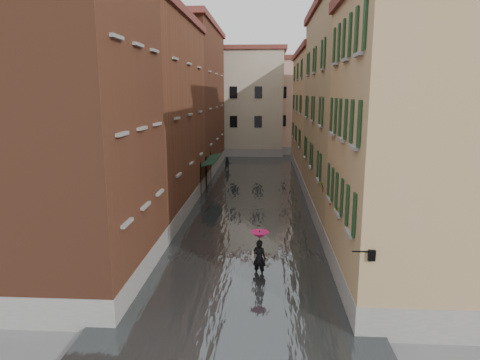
% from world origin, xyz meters
% --- Properties ---
extents(ground, '(120.00, 120.00, 0.00)m').
position_xyz_m(ground, '(0.00, 0.00, 0.00)').
color(ground, slate).
rests_on(ground, ground).
extents(floodwater, '(10.00, 60.00, 0.20)m').
position_xyz_m(floodwater, '(0.00, 13.00, 0.10)').
color(floodwater, '#3E4345').
rests_on(floodwater, ground).
extents(building_left_near, '(6.00, 8.00, 13.00)m').
position_xyz_m(building_left_near, '(-7.00, -2.00, 6.50)').
color(building_left_near, brown).
rests_on(building_left_near, ground).
extents(building_left_mid, '(6.00, 14.00, 12.50)m').
position_xyz_m(building_left_mid, '(-7.00, 9.00, 6.25)').
color(building_left_mid, brown).
rests_on(building_left_mid, ground).
extents(building_left_far, '(6.00, 16.00, 14.00)m').
position_xyz_m(building_left_far, '(-7.00, 24.00, 7.00)').
color(building_left_far, brown).
rests_on(building_left_far, ground).
extents(building_right_near, '(6.00, 8.00, 11.50)m').
position_xyz_m(building_right_near, '(7.00, -2.00, 5.75)').
color(building_right_near, '#A48754').
rests_on(building_right_near, ground).
extents(building_right_mid, '(6.00, 14.00, 13.00)m').
position_xyz_m(building_right_mid, '(7.00, 9.00, 6.50)').
color(building_right_mid, '#95795A').
rests_on(building_right_mid, ground).
extents(building_right_far, '(6.00, 16.00, 11.50)m').
position_xyz_m(building_right_far, '(7.00, 24.00, 5.75)').
color(building_right_far, '#A48754').
rests_on(building_right_far, ground).
extents(building_end_cream, '(12.00, 9.00, 13.00)m').
position_xyz_m(building_end_cream, '(-3.00, 38.00, 6.50)').
color(building_end_cream, '#B6AE91').
rests_on(building_end_cream, ground).
extents(building_end_pink, '(10.00, 9.00, 12.00)m').
position_xyz_m(building_end_pink, '(6.00, 40.00, 6.00)').
color(building_end_pink, tan).
rests_on(building_end_pink, ground).
extents(awning_near, '(1.09, 3.21, 2.80)m').
position_xyz_m(awning_near, '(-3.48, 14.50, 2.47)').
color(awning_near, '#15311D').
rests_on(awning_near, ground).
extents(awning_far, '(1.09, 3.30, 2.80)m').
position_xyz_m(awning_far, '(-3.48, 17.23, 2.47)').
color(awning_far, '#15311D').
rests_on(awning_far, ground).
extents(wall_lantern, '(0.71, 0.22, 0.35)m').
position_xyz_m(wall_lantern, '(4.33, -6.00, 3.01)').
color(wall_lantern, black).
rests_on(wall_lantern, ground).
extents(window_planters, '(0.59, 5.79, 0.84)m').
position_xyz_m(window_planters, '(4.12, 0.50, 3.51)').
color(window_planters, brown).
rests_on(window_planters, ground).
extents(pedestrian_main, '(0.86, 0.86, 2.06)m').
position_xyz_m(pedestrian_main, '(0.77, -1.14, 1.20)').
color(pedestrian_main, black).
rests_on(pedestrian_main, ground).
extents(pedestrian_far, '(0.86, 0.75, 1.50)m').
position_xyz_m(pedestrian_far, '(-2.91, 24.30, 0.75)').
color(pedestrian_far, black).
rests_on(pedestrian_far, ground).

